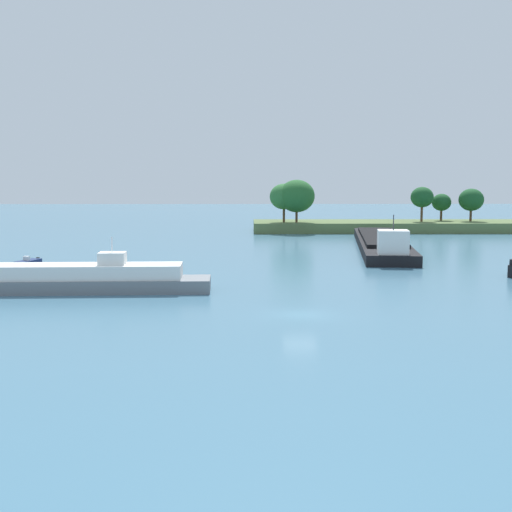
{
  "coord_description": "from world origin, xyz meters",
  "views": [
    {
      "loc": [
        -3.93,
        -52.75,
        10.67
      ],
      "look_at": [
        -3.05,
        28.43,
        1.2
      ],
      "focal_mm": 49.42,
      "sensor_mm": 36.0,
      "label": 1
    }
  ],
  "objects": [
    {
      "name": "ground_plane",
      "position": [
        0.0,
        0.0,
        0.0
      ],
      "size": [
        400.0,
        400.0,
        0.0
      ],
      "primitive_type": "plane",
      "color": "teal"
    },
    {
      "name": "small_motorboat",
      "position": [
        -23.99,
        21.22,
        0.25
      ],
      "size": [
        4.85,
        4.33,
        0.95
      ],
      "color": "black",
      "rests_on": "ground"
    },
    {
      "name": "white_riverboat",
      "position": [
        -19.33,
        10.8,
        1.17
      ],
      "size": [
        23.82,
        5.05,
        5.01
      ],
      "color": "slate",
      "rests_on": "ground"
    },
    {
      "name": "treeline_island",
      "position": [
        20.49,
        77.98,
        2.71
      ],
      "size": [
        52.9,
        12.44,
        9.65
      ],
      "color": "#566B3D",
      "rests_on": "ground"
    },
    {
      "name": "cargo_barge",
      "position": [
        15.11,
        46.97,
        0.96
      ],
      "size": [
        11.19,
        42.25,
        5.94
      ],
      "color": "black",
      "rests_on": "ground"
    },
    {
      "name": "fishing_skiff",
      "position": [
        -30.24,
        30.86,
        0.26
      ],
      "size": [
        2.41,
        4.17,
        0.96
      ],
      "color": "navy",
      "rests_on": "ground"
    }
  ]
}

